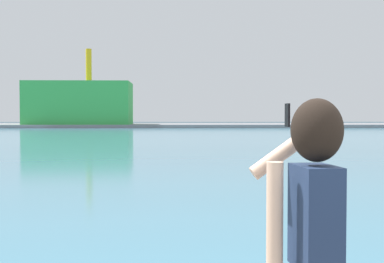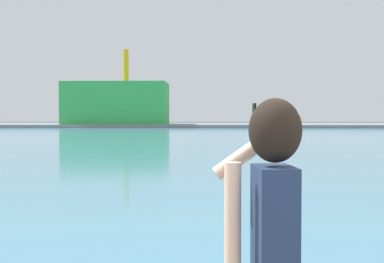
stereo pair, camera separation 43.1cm
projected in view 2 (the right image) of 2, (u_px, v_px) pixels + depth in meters
ground_plane at (221, 136)px, 52.62m from camera, size 220.00×220.00×0.00m
harbor_water at (220, 135)px, 54.61m from camera, size 140.00×100.00×0.02m
far_shore_dock at (217, 125)px, 94.56m from camera, size 140.00×20.00×0.54m
person_photographer at (272, 225)px, 2.74m from camera, size 0.53×0.55×1.74m
warehouse_left at (117, 103)px, 91.47m from camera, size 17.82×9.84×7.34m
port_crane at (126, 77)px, 92.71m from camera, size 2.87×13.12×13.06m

